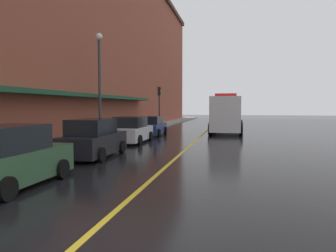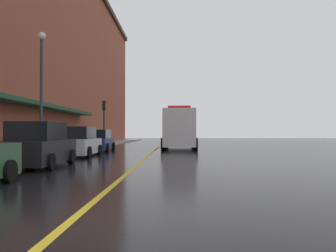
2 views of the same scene
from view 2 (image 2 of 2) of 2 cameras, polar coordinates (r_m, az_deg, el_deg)
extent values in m
plane|color=black|center=(30.20, -1.81, -3.72)|extent=(112.00, 112.00, 0.00)
cube|color=gray|center=(31.16, -13.30, -3.47)|extent=(2.40, 70.00, 0.15)
cube|color=gold|center=(30.20, -1.81, -3.71)|extent=(0.16, 70.00, 0.01)
cube|color=brown|center=(33.28, -24.45, 12.47)|extent=(10.16, 64.00, 18.26)
cube|color=#19472D|center=(22.83, -20.58, 3.28)|extent=(1.20, 22.40, 0.24)
cylinder|color=black|center=(10.60, -24.76, -6.81)|extent=(0.22, 0.64, 0.64)
cube|color=black|center=(15.03, -20.42, -3.95)|extent=(1.91, 4.50, 0.90)
cube|color=black|center=(14.80, -20.70, -0.83)|extent=(1.68, 2.49, 0.74)
cylinder|color=black|center=(16.66, -21.72, -4.70)|extent=(0.24, 0.65, 0.64)
cylinder|color=black|center=(16.08, -15.65, -4.87)|extent=(0.24, 0.65, 0.64)
cylinder|color=black|center=(14.14, -25.87, -5.34)|extent=(0.24, 0.65, 0.64)
cylinder|color=black|center=(13.45, -18.83, -5.61)|extent=(0.24, 0.65, 0.64)
cube|color=silver|center=(20.73, -14.57, -3.23)|extent=(1.88, 4.28, 0.85)
cube|color=black|center=(20.51, -14.72, -1.09)|extent=(1.68, 2.36, 0.70)
cylinder|color=black|center=(22.27, -15.98, -3.80)|extent=(0.22, 0.64, 0.64)
cylinder|color=black|center=(21.80, -11.28, -3.88)|extent=(0.22, 0.64, 0.64)
cylinder|color=black|center=(19.76, -18.22, -4.14)|extent=(0.22, 0.64, 0.64)
cylinder|color=black|center=(19.23, -12.95, -4.25)|extent=(0.22, 0.64, 0.64)
cube|color=navy|center=(25.88, -11.41, -2.88)|extent=(1.81, 4.28, 0.78)
cube|color=black|center=(25.66, -11.50, -1.31)|extent=(1.60, 2.37, 0.64)
cylinder|color=black|center=(27.36, -12.65, -3.30)|extent=(0.23, 0.64, 0.64)
cylinder|color=black|center=(27.03, -9.04, -3.34)|extent=(0.23, 0.64, 0.64)
cylinder|color=black|center=(24.81, -13.99, -3.53)|extent=(0.23, 0.64, 0.64)
cylinder|color=black|center=(24.44, -10.02, -3.58)|extent=(0.23, 0.64, 0.64)
cube|color=silver|center=(26.42, 1.88, -0.31)|extent=(2.51, 2.43, 2.90)
cube|color=silver|center=(30.87, 1.93, -0.63)|extent=(2.56, 5.86, 2.66)
cube|color=red|center=(26.48, 1.88, 3.09)|extent=(1.74, 0.63, 0.24)
cylinder|color=black|center=(26.54, 4.60, -3.00)|extent=(0.31, 1.00, 1.00)
cylinder|color=black|center=(26.55, -0.82, -3.00)|extent=(0.31, 1.00, 1.00)
cylinder|color=black|center=(30.17, 4.31, -2.77)|extent=(0.31, 1.00, 1.00)
cylinder|color=black|center=(30.19, -0.46, -2.77)|extent=(0.31, 1.00, 1.00)
cylinder|color=black|center=(32.53, 4.15, -2.64)|extent=(0.31, 1.00, 1.00)
cylinder|color=black|center=(32.54, -0.27, -2.65)|extent=(0.31, 1.00, 1.00)
cylinder|color=#4C4C51|center=(18.17, -21.40, -3.27)|extent=(0.07, 0.07, 1.05)
cube|color=black|center=(18.16, -21.38, -1.18)|extent=(0.14, 0.18, 0.28)
cylinder|color=#33383D|center=(20.84, -20.16, 4.51)|extent=(0.18, 0.18, 6.50)
sphere|color=white|center=(21.45, -20.10, 13.78)|extent=(0.44, 0.44, 0.44)
cylinder|color=#232326|center=(33.89, -10.51, -0.28)|extent=(0.14, 0.14, 3.40)
cube|color=black|center=(33.98, -10.50, 3.34)|extent=(0.28, 0.36, 0.90)
sphere|color=red|center=(33.98, -10.23, 3.85)|extent=(0.16, 0.16, 0.16)
sphere|color=gold|center=(33.95, -10.23, 3.35)|extent=(0.16, 0.16, 0.16)
sphere|color=green|center=(33.93, -10.23, 2.84)|extent=(0.16, 0.16, 0.16)
camera|label=1|loc=(1.43, 93.90, 45.73)|focal=34.00mm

